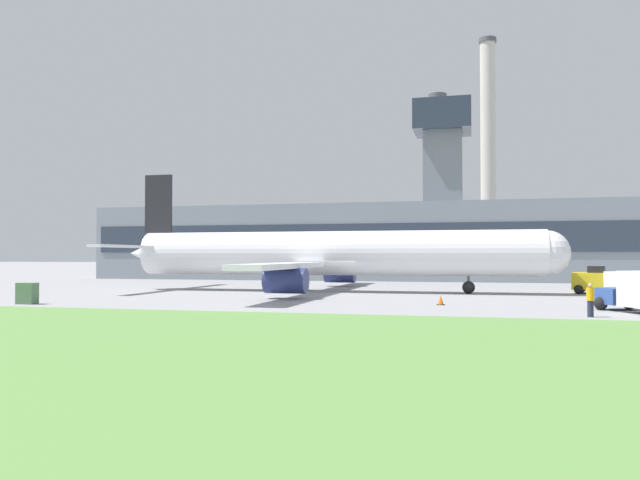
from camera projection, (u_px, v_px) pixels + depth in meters
The scene contains 9 objects.
ground_plane at pixel (341, 293), 48.57m from camera, with size 400.00×400.00×0.00m, color gray.
terminal_building at pixel (391, 238), 74.37m from camera, with size 71.82×10.36×20.85m.
smokestack_left at pixel (438, 183), 100.46m from camera, with size 2.95×2.95×29.02m.
smokestack_right at pixel (488, 154), 104.25m from camera, with size 2.91×2.91×39.43m.
airplane at pixel (327, 254), 49.95m from camera, with size 35.96×32.33×9.84m.
pushback_tug at pixel (596, 281), 47.17m from camera, with size 3.76×3.28×2.10m.
ground_crew_person at pixel (590, 300), 29.29m from camera, with size 0.46×0.46×1.59m.
traffic_cone_near_nose at pixel (441, 300), 36.49m from camera, with size 0.48×0.48×0.58m.
utility_cabinet at pixel (27, 293), 37.14m from camera, with size 1.14×0.66×1.27m.
Camera 1 is at (10.03, -47.65, 2.89)m, focal length 35.00 mm.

